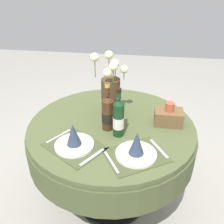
# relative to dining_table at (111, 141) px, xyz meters

# --- Properties ---
(ground) EXTENTS (8.00, 8.00, 0.00)m
(ground) POSITION_rel_dining_table_xyz_m (0.00, 0.00, -0.61)
(ground) COLOR #9E998E
(dining_table) EXTENTS (1.18, 1.18, 0.75)m
(dining_table) POSITION_rel_dining_table_xyz_m (0.00, 0.00, 0.00)
(dining_table) COLOR #4C5633
(dining_table) RESTS_ON ground
(place_setting_left) EXTENTS (0.43, 0.40, 0.16)m
(place_setting_left) POSITION_rel_dining_table_xyz_m (-0.19, -0.28, 0.19)
(place_setting_left) COLOR #41492B
(place_setting_left) RESTS_ON dining_table
(place_setting_right) EXTENTS (0.43, 0.40, 0.16)m
(place_setting_right) POSITION_rel_dining_table_xyz_m (0.19, -0.31, 0.19)
(place_setting_right) COLOR #41492B
(place_setting_right) RESTS_ON dining_table
(flower_vase) EXTENTS (0.26, 0.24, 0.45)m
(flower_vase) POSITION_rel_dining_table_xyz_m (-0.03, 0.15, 0.33)
(flower_vase) COLOR #47331E
(flower_vase) RESTS_ON dining_table
(wine_bottle_left) EXTENTS (0.08, 0.08, 0.33)m
(wine_bottle_left) POSITION_rel_dining_table_xyz_m (-0.02, -0.06, 0.27)
(wine_bottle_left) COLOR #422814
(wine_bottle_left) RESTS_ON dining_table
(wine_bottle_centre) EXTENTS (0.07, 0.07, 0.33)m
(wine_bottle_centre) POSITION_rel_dining_table_xyz_m (0.06, -0.12, 0.27)
(wine_bottle_centre) COLOR #143819
(wine_bottle_centre) RESTS_ON dining_table
(woven_basket_side_right) EXTENTS (0.19, 0.13, 0.16)m
(woven_basket_side_right) POSITION_rel_dining_table_xyz_m (0.39, 0.06, 0.20)
(woven_basket_side_right) COLOR brown
(woven_basket_side_right) RESTS_ON dining_table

